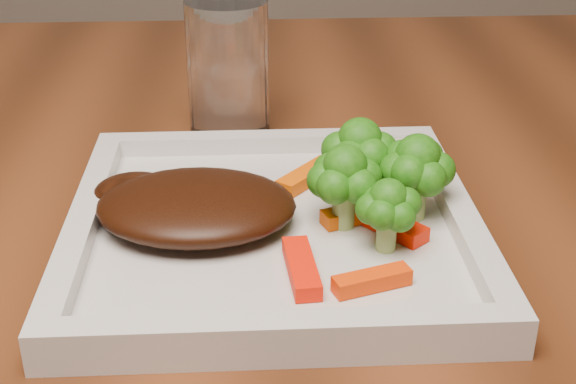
{
  "coord_description": "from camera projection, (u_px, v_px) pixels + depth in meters",
  "views": [
    {
      "loc": [
        0.39,
        -0.5,
        1.03
      ],
      "look_at": [
        0.42,
        -0.03,
        0.79
      ],
      "focal_mm": 50.0,
      "sensor_mm": 36.0,
      "label": 1
    }
  ],
  "objects": [
    {
      "name": "plate",
      "position": [
        273.0,
        233.0,
        0.54
      ],
      "size": [
        0.27,
        0.27,
        0.01
      ],
      "primitive_type": "cube",
      "color": "silver",
      "rests_on": "dining_table"
    },
    {
      "name": "steak",
      "position": [
        196.0,
        206.0,
        0.53
      ],
      "size": [
        0.14,
        0.11,
        0.03
      ],
      "primitive_type": "ellipsoid",
      "rotation": [
        0.0,
        0.0,
        -0.07
      ],
      "color": "black",
      "rests_on": "plate"
    },
    {
      "name": "broccoli_0",
      "position": [
        359.0,
        156.0,
        0.56
      ],
      "size": [
        0.06,
        0.06,
        0.07
      ],
      "primitive_type": null,
      "rotation": [
        0.0,
        0.0,
        0.06
      ],
      "color": "#1A5F0F",
      "rests_on": "plate"
    },
    {
      "name": "broccoli_1",
      "position": [
        416.0,
        174.0,
        0.54
      ],
      "size": [
        0.06,
        0.06,
        0.06
      ],
      "primitive_type": null,
      "rotation": [
        0.0,
        0.0,
        -0.02
      ],
      "color": "#136B11",
      "rests_on": "plate"
    },
    {
      "name": "broccoli_2",
      "position": [
        388.0,
        208.0,
        0.5
      ],
      "size": [
        0.06,
        0.06,
        0.06
      ],
      "primitive_type": null,
      "rotation": [
        0.0,
        0.0,
        -0.23
      ],
      "color": "#125F0F",
      "rests_on": "plate"
    },
    {
      "name": "broccoli_3",
      "position": [
        345.0,
        185.0,
        0.53
      ],
      "size": [
        0.06,
        0.06,
        0.06
      ],
      "primitive_type": null,
      "rotation": [
        0.0,
        0.0,
        -0.19
      ],
      "color": "#2A6210",
      "rests_on": "plate"
    },
    {
      "name": "carrot_0",
      "position": [
        372.0,
        280.0,
        0.47
      ],
      "size": [
        0.05,
        0.03,
        0.01
      ],
      "primitive_type": "cube",
      "rotation": [
        0.0,
        0.0,
        0.32
      ],
      "color": "#EB3703",
      "rests_on": "plate"
    },
    {
      "name": "carrot_2",
      "position": [
        301.0,
        268.0,
        0.48
      ],
      "size": [
        0.02,
        0.06,
        0.01
      ],
      "primitive_type": "cube",
      "rotation": [
        0.0,
        0.0,
        1.65
      ],
      "color": "#F51804",
      "rests_on": "plate"
    },
    {
      "name": "carrot_3",
      "position": [
        413.0,
        181.0,
        0.59
      ],
      "size": [
        0.05,
        0.03,
        0.01
      ],
      "primitive_type": "cube",
      "rotation": [
        0.0,
        0.0,
        0.4
      ],
      "color": "#F14503",
      "rests_on": "plate"
    },
    {
      "name": "carrot_4",
      "position": [
        306.0,
        176.0,
        0.6
      ],
      "size": [
        0.05,
        0.05,
        0.01
      ],
      "primitive_type": "cube",
      "rotation": [
        0.0,
        0.0,
        0.87
      ],
      "color": "#E45403",
      "rests_on": "plate"
    },
    {
      "name": "carrot_5",
      "position": [
        385.0,
        222.0,
        0.53
      ],
      "size": [
        0.05,
        0.06,
        0.01
      ],
      "primitive_type": "cube",
      "rotation": [
        0.0,
        0.0,
        -0.87
      ],
      "color": "#F31B03",
      "rests_on": "plate"
    },
    {
      "name": "carrot_6",
      "position": [
        360.0,
        213.0,
        0.54
      ],
      "size": [
        0.06,
        0.03,
        0.01
      ],
      "primitive_type": "cube",
      "rotation": [
        0.0,
        0.0,
        0.35
      ],
      "color": "#CB4703",
      "rests_on": "plate"
    },
    {
      "name": "drinking_glass",
      "position": [
        228.0,
        71.0,
        0.68
      ],
      "size": [
        0.08,
        0.08,
        0.12
      ],
      "primitive_type": "cylinder",
      "rotation": [
        0.0,
        0.0,
        0.12
      ],
      "color": "white",
      "rests_on": "dining_table"
    }
  ]
}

